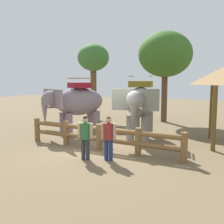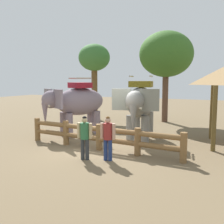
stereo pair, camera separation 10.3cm
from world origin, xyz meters
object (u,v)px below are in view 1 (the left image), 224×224
object	(u,v)px
log_fence	(99,135)
elephant_center	(140,104)
tourist_woman_in_black	(108,135)
elephant_near_left	(76,103)
tourist_man_in_blue	(85,135)
tree_far_left	(93,60)
tree_back_center	(165,55)

from	to	relation	value
log_fence	elephant_center	xyz separation A→B (m)	(0.88, 2.46, 1.09)
elephant_center	tourist_woman_in_black	size ratio (longest dim) A/B	2.29
elephant_near_left	tourist_man_in_blue	xyz separation A→B (m)	(2.57, -3.51, -0.75)
elephant_center	tree_far_left	world-z (taller)	tree_far_left
log_fence	elephant_near_left	xyz separation A→B (m)	(-2.40, 2.13, 1.04)
log_fence	tourist_woman_in_black	world-z (taller)	tourist_woman_in_black
elephant_near_left	tourist_woman_in_black	xyz separation A→B (m)	(3.35, -3.25, -0.74)
tourist_man_in_blue	tree_back_center	distance (m)	10.23
log_fence	tree_far_left	xyz separation A→B (m)	(-4.27, 7.48, 3.61)
elephant_center	log_fence	bearing A→B (deg)	-109.76
elephant_center	tree_back_center	xyz separation A→B (m)	(-0.19, 5.74, 2.75)
tourist_woman_in_black	log_fence	bearing A→B (deg)	129.85
elephant_center	tree_back_center	distance (m)	6.37
log_fence	tourist_man_in_blue	xyz separation A→B (m)	(0.16, -1.38, 0.29)
elephant_center	tree_back_center	size ratio (longest dim) A/B	0.60
elephant_center	tree_far_left	size ratio (longest dim) A/B	0.67
elephant_near_left	tree_back_center	bearing A→B (deg)	63.00
log_fence	elephant_near_left	distance (m)	3.37
tree_far_left	tree_back_center	size ratio (longest dim) A/B	0.89
log_fence	elephant_center	size ratio (longest dim) A/B	1.96
tree_back_center	elephant_center	bearing A→B (deg)	-88.07
tourist_woman_in_black	tree_far_left	size ratio (longest dim) A/B	0.29
log_fence	elephant_near_left	size ratio (longest dim) A/B	2.06
elephant_center	tourist_man_in_blue	xyz separation A→B (m)	(-0.72, -3.84, -0.79)
log_fence	tree_back_center	bearing A→B (deg)	85.19
elephant_center	tourist_man_in_blue	size ratio (longest dim) A/B	2.30
elephant_near_left	tree_back_center	xyz separation A→B (m)	(3.09, 6.07, 2.79)
log_fence	elephant_center	distance (m)	2.83
log_fence	elephant_center	world-z (taller)	elephant_center
elephant_near_left	tree_far_left	bearing A→B (deg)	109.18
tourist_woman_in_black	tourist_man_in_blue	world-z (taller)	tourist_woman_in_black
log_fence	tree_back_center	size ratio (longest dim) A/B	1.17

